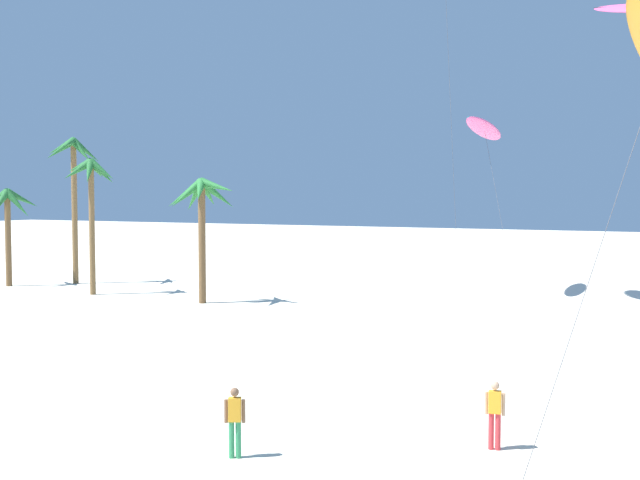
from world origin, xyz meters
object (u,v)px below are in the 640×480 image
(palm_tree_1, at_px, (73,166))
(person_near_left, at_px, (235,419))
(palm_tree_2, at_px, (91,184))
(flying_kite_5, at_px, (637,8))
(flying_kite_3, at_px, (485,129))
(person_near_right, at_px, (495,412))
(palm_tree_0, at_px, (8,210))
(palm_tree_3, at_px, (201,203))

(palm_tree_1, height_order, person_near_left, palm_tree_1)
(palm_tree_2, relative_size, flying_kite_5, 0.46)
(palm_tree_1, xyz_separation_m, flying_kite_3, (27.09, 8.51, 2.18))
(person_near_left, xyz_separation_m, person_near_right, (5.34, 3.48, 0.00))
(palm_tree_1, bearing_deg, palm_tree_0, -132.88)
(person_near_left, bearing_deg, palm_tree_0, 146.55)
(flying_kite_5, bearing_deg, flying_kite_3, -172.62)
(palm_tree_3, distance_m, flying_kite_5, 28.29)
(person_near_left, distance_m, person_near_right, 6.37)
(flying_kite_3, xyz_separation_m, person_near_right, (8.90, -30.42, -9.57))
(flying_kite_3, bearing_deg, palm_tree_3, -136.30)
(palm_tree_3, distance_m, person_near_right, 28.78)
(palm_tree_0, height_order, palm_tree_2, palm_tree_2)
(palm_tree_3, xyz_separation_m, person_near_left, (16.65, -21.39, -4.92))
(palm_tree_0, relative_size, palm_tree_3, 0.93)
(flying_kite_3, bearing_deg, palm_tree_1, -162.57)
(palm_tree_2, relative_size, person_near_right, 5.05)
(palm_tree_2, distance_m, flying_kite_5, 34.92)
(palm_tree_3, height_order, flying_kite_3, flying_kite_3)
(palm_tree_0, relative_size, person_near_right, 3.96)
(palm_tree_0, height_order, flying_kite_3, flying_kite_3)
(palm_tree_2, height_order, flying_kite_3, flying_kite_3)
(flying_kite_3, bearing_deg, palm_tree_0, -158.73)
(flying_kite_5, bearing_deg, palm_tree_2, -155.90)
(flying_kite_3, relative_size, person_near_right, 6.63)
(palm_tree_1, relative_size, person_near_left, 6.09)
(flying_kite_5, xyz_separation_m, person_near_right, (0.07, -31.57, -16.45))
(palm_tree_0, relative_size, person_near_left, 3.97)
(palm_tree_2, distance_m, palm_tree_3, 8.59)
(palm_tree_1, bearing_deg, flying_kite_3, 17.43)
(palm_tree_0, xyz_separation_m, palm_tree_3, (16.96, -0.81, 0.60))
(palm_tree_3, bearing_deg, palm_tree_2, 179.71)
(palm_tree_2, bearing_deg, palm_tree_3, -0.29)
(palm_tree_1, height_order, person_near_right, palm_tree_1)
(palm_tree_3, relative_size, flying_kite_3, 0.65)
(palm_tree_2, bearing_deg, person_near_right, -30.48)
(person_near_left, bearing_deg, palm_tree_1, 140.36)
(palm_tree_1, height_order, flying_kite_3, flying_kite_3)
(palm_tree_0, distance_m, palm_tree_1, 5.33)
(palm_tree_0, bearing_deg, palm_tree_3, -2.75)
(palm_tree_0, distance_m, palm_tree_2, 8.67)
(palm_tree_1, height_order, palm_tree_2, palm_tree_1)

